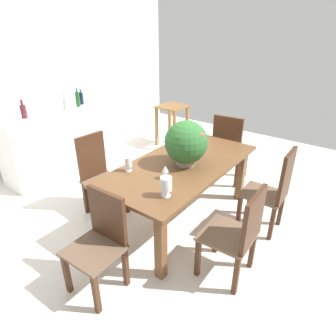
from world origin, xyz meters
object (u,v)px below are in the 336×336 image
(crystal_vase_left, at_px, (166,185))
(wine_bottle_dark, at_px, (81,98))
(flower_centerpiece, at_px, (186,143))
(wine_glass, at_px, (165,169))
(crystal_vase_center_near, at_px, (128,163))
(chair_foot_end, at_px, (228,147))
(kitchen_counter, at_px, (63,141))
(wine_bottle_clear, at_px, (78,99))
(side_table, at_px, (172,117))
(wine_bottle_tall, at_px, (65,103))
(chair_far_left, at_px, (98,172))
(wine_bottle_amber, at_px, (23,111))
(dining_table, at_px, (181,172))
(chair_head_end, at_px, (101,237))
(chair_near_left, at_px, (239,231))
(chair_near_right, at_px, (274,189))

(crystal_vase_left, height_order, wine_bottle_dark, wine_bottle_dark)
(flower_centerpiece, relative_size, wine_glass, 3.44)
(crystal_vase_center_near, relative_size, wine_glass, 1.12)
(chair_foot_end, bearing_deg, kitchen_counter, 21.65)
(kitchen_counter, height_order, wine_bottle_clear, wine_bottle_clear)
(wine_glass, height_order, side_table, wine_glass)
(wine_bottle_tall, bearing_deg, crystal_vase_center_near, -108.94)
(wine_bottle_clear, xyz_separation_m, wine_bottle_dark, (0.13, 0.07, -0.02))
(chair_foot_end, height_order, chair_far_left, chair_foot_end)
(wine_bottle_tall, relative_size, wine_bottle_amber, 1.00)
(dining_table, relative_size, wine_bottle_dark, 8.06)
(flower_centerpiece, xyz_separation_m, wine_bottle_tall, (0.17, 2.34, 0.04))
(flower_centerpiece, xyz_separation_m, wine_glass, (-0.40, -0.02, -0.15))
(flower_centerpiece, bearing_deg, wine_glass, -177.15)
(chair_head_end, xyz_separation_m, chair_near_left, (0.78, -0.93, 0.01))
(flower_centerpiece, xyz_separation_m, wine_bottle_dark, (0.54, 2.42, 0.04))
(chair_foot_end, distance_m, side_table, 1.71)
(wine_bottle_dark, bearing_deg, flower_centerpiece, -102.48)
(chair_near_left, relative_size, wine_glass, 6.50)
(chair_far_left, distance_m, wine_bottle_dark, 1.82)
(dining_table, relative_size, chair_foot_end, 1.89)
(wine_bottle_dark, distance_m, side_table, 1.70)
(chair_near_left, xyz_separation_m, crystal_vase_left, (-0.22, 0.65, 0.36))
(wine_glass, xyz_separation_m, kitchen_counter, (0.42, 2.36, -0.38))
(wine_bottle_clear, distance_m, wine_bottle_amber, 0.87)
(crystal_vase_left, bearing_deg, wine_bottle_tall, 72.09)
(flower_centerpiece, height_order, wine_bottle_amber, flower_centerpiece)
(crystal_vase_left, relative_size, wine_bottle_amber, 0.74)
(flower_centerpiece, distance_m, wine_bottle_dark, 2.48)
(side_table, bearing_deg, wine_glass, -145.41)
(crystal_vase_left, relative_size, wine_bottle_dark, 0.80)
(dining_table, bearing_deg, wine_bottle_tall, 85.68)
(wine_glass, bearing_deg, dining_table, 10.24)
(crystal_vase_left, height_order, kitchen_counter, kitchen_counter)
(chair_foot_end, height_order, flower_centerpiece, flower_centerpiece)
(chair_far_left, height_order, kitchen_counter, chair_far_left)
(wine_bottle_tall, bearing_deg, flower_centerpiece, -94.06)
(chair_foot_end, distance_m, wine_glass, 1.62)
(chair_far_left, relative_size, side_table, 1.30)
(kitchen_counter, xyz_separation_m, wine_bottle_dark, (0.52, 0.08, 0.58))
(chair_head_end, bearing_deg, chair_near_right, 59.14)
(kitchen_counter, xyz_separation_m, wine_bottle_amber, (-0.47, 0.10, 0.58))
(chair_far_left, relative_size, flower_centerpiece, 2.00)
(crystal_vase_center_near, distance_m, wine_bottle_clear, 2.17)
(chair_near_left, relative_size, wine_bottle_dark, 3.88)
(crystal_vase_left, xyz_separation_m, wine_bottle_amber, (0.21, 2.67, 0.18))
(wine_bottle_clear, bearing_deg, crystal_vase_left, -112.61)
(chair_head_end, relative_size, wine_bottle_amber, 3.54)
(chair_near_right, height_order, wine_bottle_clear, wine_bottle_clear)
(wine_glass, bearing_deg, wine_bottle_dark, 69.02)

